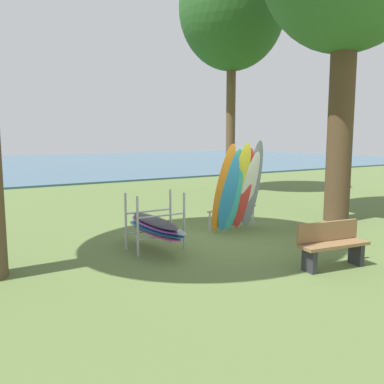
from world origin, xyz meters
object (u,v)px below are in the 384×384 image
Objects in this scene: board_storage_rack at (155,226)px; park_bench at (332,244)px; leaning_board_pile at (239,189)px; tree_mid_behind at (232,9)px.

board_storage_rack reaches higher than park_bench.
park_bench is at bearing -52.08° from board_storage_rack.
board_storage_rack is at bearing -170.49° from leaning_board_pile.
tree_mid_behind is 12.85m from park_bench.
tree_mid_behind is 4.41× the size of leaning_board_pile.
leaning_board_pile is 1.10× the size of board_storage_rack.
leaning_board_pile is (-4.43, -6.08, -6.66)m from tree_mid_behind.
leaning_board_pile reaches higher than park_bench.
leaning_board_pile is at bearing 82.59° from park_bench.
leaning_board_pile is 3.39m from park_bench.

